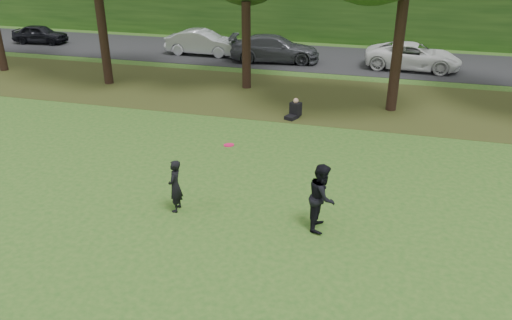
{
  "coord_description": "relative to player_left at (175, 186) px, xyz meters",
  "views": [
    {
      "loc": [
        3.7,
        -9.17,
        7.16
      ],
      "look_at": [
        0.41,
        3.03,
        1.3
      ],
      "focal_mm": 35.0,
      "sensor_mm": 36.0,
      "label": 1
    }
  ],
  "objects": [
    {
      "name": "far_hedge",
      "position": [
        1.59,
        25.06,
        1.74
      ],
      "size": [
        70.0,
        3.0,
        5.0
      ],
      "primitive_type": "cube",
      "color": "#193E11",
      "rests_on": "ground"
    },
    {
      "name": "street",
      "position": [
        1.59,
        19.06,
        -0.75
      ],
      "size": [
        70.0,
        7.0,
        0.02
      ],
      "primitive_type": "cube",
      "color": "black",
      "rests_on": "ground"
    },
    {
      "name": "parked_cars",
      "position": [
        1.47,
        17.82,
        -0.01
      ],
      "size": [
        39.3,
        3.17,
        1.52
      ],
      "color": "black",
      "rests_on": "street"
    },
    {
      "name": "player_right",
      "position": [
        4.01,
        0.18,
        0.15
      ],
      "size": [
        0.71,
        0.9,
        1.82
      ],
      "primitive_type": "imported",
      "rotation": [
        0.0,
        0.0,
        1.6
      ],
      "color": "black",
      "rests_on": "ground"
    },
    {
      "name": "player_left",
      "position": [
        0.0,
        0.0,
        0.0
      ],
      "size": [
        0.41,
        0.59,
        1.52
      ],
      "primitive_type": "imported",
      "rotation": [
        0.0,
        0.0,
        -1.48
      ],
      "color": "black",
      "rests_on": "ground"
    },
    {
      "name": "seated_person",
      "position": [
        1.73,
        8.28,
        -0.45
      ],
      "size": [
        0.65,
        0.83,
        0.83
      ],
      "rotation": [
        0.0,
        0.0,
        -0.38
      ],
      "color": "black",
      "rests_on": "ground"
    },
    {
      "name": "ground",
      "position": [
        1.59,
        -1.94,
        -0.76
      ],
      "size": [
        120.0,
        120.0,
        0.0
      ],
      "primitive_type": "plane",
      "color": "#27541A",
      "rests_on": "ground"
    },
    {
      "name": "frisbee",
      "position": [
        1.57,
        0.04,
        1.38
      ],
      "size": [
        0.37,
        0.37,
        0.06
      ],
      "color": "#DA1250",
      "rests_on": "ground"
    },
    {
      "name": "leaf_litter",
      "position": [
        1.59,
        11.06,
        -0.75
      ],
      "size": [
        60.0,
        7.0,
        0.01
      ],
      "primitive_type": "cube",
      "color": "#403717",
      "rests_on": "ground"
    }
  ]
}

